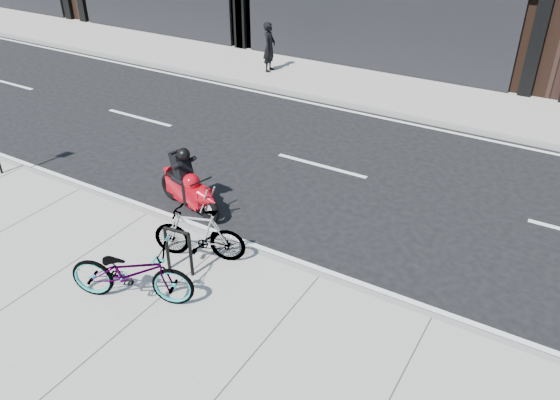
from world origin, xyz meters
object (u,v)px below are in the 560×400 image
Objects in this scene: bike_rack at (178,247)px; motorcycle at (190,187)px; bicycle_rear at (199,234)px; pedestrian at (269,47)px; bicycle_front at (131,272)px.

motorcycle reaches higher than bike_rack.
bicycle_rear is at bearing -32.15° from motorcycle.
pedestrian is (-4.75, 10.04, 0.33)m from bicycle_rear.
bike_rack is at bearing -33.09° from bicycle_front.
bicycle_front is 1.21× the size of bicycle_rear.
pedestrian is at bearing -0.26° from bicycle_front.
bicycle_front reaches higher than bicycle_rear.
bicycle_rear is 1.01× the size of pedestrian.
bike_rack is 0.47× the size of motorcycle.
bicycle_rear is at bearing -166.26° from pedestrian.
bike_rack is 0.52× the size of bicycle_rear.
bicycle_rear reaches higher than bike_rack.
bicycle_front is 2.98m from motorcycle.
bicycle_front is at bearing -170.08° from pedestrian.
bike_rack is at bearing -167.53° from pedestrian.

